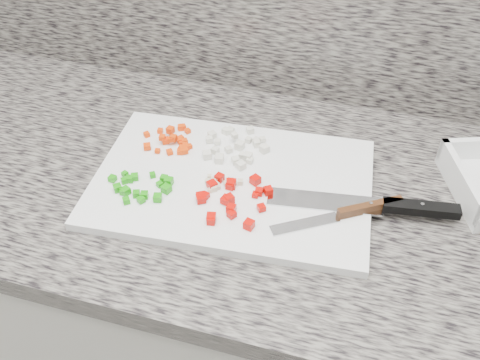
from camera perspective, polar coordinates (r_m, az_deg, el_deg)
The scene contains 10 objects.
cabinet at distance 1.32m, azimuth 1.79°, elevation -15.48°, with size 3.92×0.62×0.86m, color silver.
countertop at distance 0.98m, azimuth 2.34°, elevation -1.10°, with size 3.96×0.64×0.04m, color slate.
cutting_board at distance 0.95m, azimuth -0.82°, elevation -0.26°, with size 0.48×0.32×0.02m, color white.
carrot_pile at distance 1.03m, azimuth -7.11°, elevation 4.27°, with size 0.11×0.10×0.02m.
onion_pile at distance 1.00m, azimuth -0.59°, elevation 3.51°, with size 0.13×0.13×0.02m.
green_pepper_pile at distance 0.93m, azimuth -10.47°, elevation -0.74°, with size 0.12×0.09×0.01m.
red_pepper_pile at distance 0.90m, azimuth -0.88°, elevation -1.74°, with size 0.12×0.13×0.02m.
garlic_pile at distance 0.93m, azimuth -2.19°, elevation -0.31°, with size 0.07×0.04×0.01m.
chef_knife at distance 0.92m, azimuth 15.45°, elevation -2.68°, with size 0.32×0.08×0.02m.
paring_knife at distance 0.90m, azimuth 12.05°, elevation -3.29°, with size 0.20×0.14×0.02m.
Camera 1 is at (0.16, 0.74, 1.55)m, focal length 40.00 mm.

